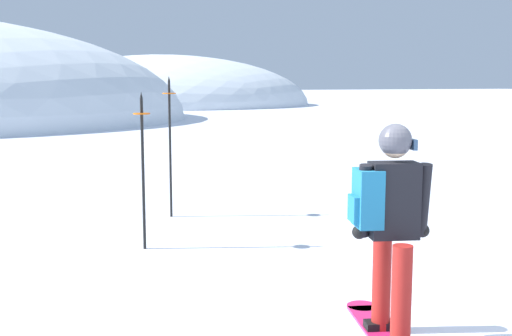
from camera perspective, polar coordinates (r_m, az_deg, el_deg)
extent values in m
ellipsoid|color=silver|center=(57.43, -8.27, 5.59)|extent=(26.24, 23.62, 8.86)
cylinder|color=#D11E5B|center=(5.95, 9.50, -12.16)|extent=(0.28, 0.28, 0.02)
cube|color=black|center=(5.45, 11.08, -13.62)|extent=(0.28, 0.21, 0.06)
cylinder|color=maroon|center=(5.32, 11.18, -9.80)|extent=(0.15, 0.15, 0.82)
cylinder|color=maroon|center=(4.89, 12.88, -11.44)|extent=(0.15, 0.15, 0.82)
cube|color=black|center=(4.93, 12.22, -2.84)|extent=(0.41, 0.32, 0.58)
cylinder|color=black|center=(4.87, 9.64, -2.91)|extent=(0.15, 0.20, 0.57)
cylinder|color=black|center=(5.01, 14.72, -2.75)|extent=(0.15, 0.20, 0.57)
sphere|color=black|center=(4.95, 9.23, -5.68)|extent=(0.11, 0.11, 0.11)
sphere|color=black|center=(5.10, 14.68, -5.43)|extent=(0.11, 0.11, 0.11)
cube|color=teal|center=(4.87, 9.99, -2.67)|extent=(0.26, 0.32, 0.44)
cube|color=teal|center=(4.86, 8.83, -3.63)|extent=(0.12, 0.21, 0.20)
sphere|color=beige|center=(4.87, 12.36, 2.08)|extent=(0.21, 0.21, 0.21)
sphere|color=#4C4C56|center=(4.87, 12.37, 2.43)|extent=(0.25, 0.25, 0.25)
cube|color=navy|center=(4.92, 13.80, 2.09)|extent=(0.08, 0.17, 0.08)
cylinder|color=black|center=(9.60, -7.69, 1.63)|extent=(0.04, 0.04, 2.04)
cylinder|color=orange|center=(9.55, -7.78, 6.64)|extent=(0.20, 0.20, 0.02)
cone|color=black|center=(9.55, -7.81, 7.96)|extent=(0.04, 0.04, 0.08)
cylinder|color=black|center=(7.78, -10.08, -0.60)|extent=(0.04, 0.04, 1.83)
cylinder|color=orange|center=(7.71, -10.21, 4.82)|extent=(0.20, 0.20, 0.02)
cone|color=black|center=(7.70, -10.25, 6.45)|extent=(0.04, 0.04, 0.08)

